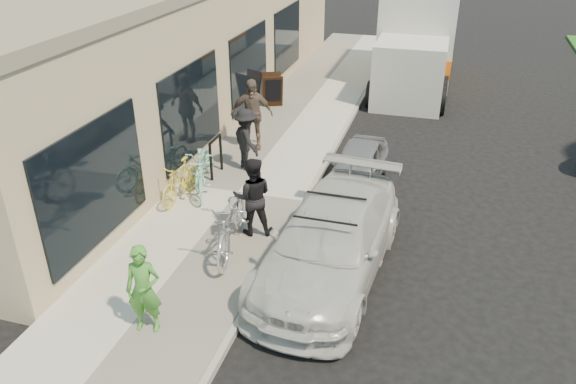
# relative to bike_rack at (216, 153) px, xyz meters

# --- Properties ---
(ground) EXTENTS (120.00, 120.00, 0.00)m
(ground) POSITION_rel_bike_rack_xyz_m (2.80, -3.69, -0.72)
(ground) COLOR black
(ground) RESTS_ON ground
(sidewalk) EXTENTS (3.00, 34.00, 0.15)m
(sidewalk) POSITION_rel_bike_rack_xyz_m (0.80, -0.69, -0.65)
(sidewalk) COLOR #B6B2A3
(sidewalk) RESTS_ON ground
(curb) EXTENTS (0.12, 34.00, 0.13)m
(curb) POSITION_rel_bike_rack_xyz_m (2.35, -0.69, -0.66)
(curb) COLOR gray
(curb) RESTS_ON ground
(storefront) EXTENTS (3.60, 20.00, 4.22)m
(storefront) POSITION_rel_bike_rack_xyz_m (-2.44, 4.30, 1.40)
(storefront) COLOR tan
(storefront) RESTS_ON ground
(bike_rack) EXTENTS (0.07, 0.68, 0.95)m
(bike_rack) POSITION_rel_bike_rack_xyz_m (0.00, 0.00, 0.00)
(bike_rack) COLOR black
(bike_rack) RESTS_ON sidewalk
(sandwich_board) EXTENTS (0.82, 0.82, 1.01)m
(sandwich_board) POSITION_rel_bike_rack_xyz_m (-0.25, 5.18, -0.05)
(sandwich_board) COLOR #301C0D
(sandwich_board) RESTS_ON sidewalk
(sedan_white) EXTENTS (2.26, 4.83, 1.40)m
(sedan_white) POSITION_rel_bike_rack_xyz_m (3.42, -2.93, -0.04)
(sedan_white) COLOR beige
(sedan_white) RESTS_ON ground
(sedan_silver) EXTENTS (1.26, 2.91, 0.98)m
(sedan_silver) POSITION_rel_bike_rack_xyz_m (3.28, 0.77, -0.23)
(sedan_silver) COLOR gray
(sedan_silver) RESTS_ON ground
(moving_truck) EXTENTS (2.58, 6.71, 3.29)m
(moving_truck) POSITION_rel_bike_rack_xyz_m (3.80, 9.53, 0.74)
(moving_truck) COLOR beige
(moving_truck) RESTS_ON ground
(tandem_bike) EXTENTS (1.17, 2.35, 1.18)m
(tandem_bike) POSITION_rel_bike_rack_xyz_m (1.54, -2.86, 0.02)
(tandem_bike) COLOR silver
(tandem_bike) RESTS_ON sidewalk
(woman_rider) EXTENTS (0.60, 0.46, 1.47)m
(woman_rider) POSITION_rel_bike_rack_xyz_m (1.10, -5.33, 0.16)
(woman_rider) COLOR #438D2F
(woman_rider) RESTS_ON sidewalk
(man_standing) EXTENTS (0.93, 0.82, 1.60)m
(man_standing) POSITION_rel_bike_rack_xyz_m (1.72, -2.22, 0.23)
(man_standing) COLOR black
(man_standing) RESTS_ON sidewalk
(cruiser_bike_a) EXTENTS (1.05, 1.65, 0.96)m
(cruiser_bike_a) POSITION_rel_bike_rack_xyz_m (0.05, -0.98, -0.09)
(cruiser_bike_a) COLOR #91D8C0
(cruiser_bike_a) RESTS_ON sidewalk
(cruiser_bike_b) EXTENTS (0.96, 1.78, 0.89)m
(cruiser_bike_b) POSITION_rel_bike_rack_xyz_m (-0.15, -0.40, -0.13)
(cruiser_bike_b) COLOR #91D8C0
(cruiser_bike_b) RESTS_ON sidewalk
(cruiser_bike_c) EXTENTS (0.55, 1.54, 0.91)m
(cruiser_bike_c) POSITION_rel_bike_rack_xyz_m (-0.27, -1.35, -0.12)
(cruiser_bike_c) COLOR gold
(cruiser_bike_c) RESTS_ON sidewalk
(bystander_a) EXTENTS (1.10, 1.07, 1.51)m
(bystander_a) POSITION_rel_bike_rack_xyz_m (0.56, 0.57, 0.18)
(bystander_a) COLOR black
(bystander_a) RESTS_ON sidewalk
(bystander_b) EXTENTS (1.19, 0.77, 1.87)m
(bystander_b) POSITION_rel_bike_rack_xyz_m (0.27, 1.80, 0.37)
(bystander_b) COLOR brown
(bystander_b) RESTS_ON sidewalk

